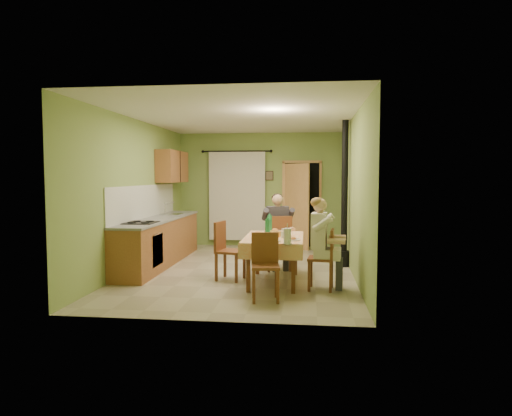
# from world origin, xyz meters

# --- Properties ---
(floor) EXTENTS (4.00, 6.00, 0.01)m
(floor) POSITION_xyz_m (0.00, 0.00, 0.00)
(floor) COLOR tan
(floor) RESTS_ON ground
(room_shell) EXTENTS (4.04, 6.04, 2.82)m
(room_shell) POSITION_xyz_m (0.00, 0.00, 1.82)
(room_shell) COLOR #86A253
(room_shell) RESTS_ON ground
(kitchen_run) EXTENTS (0.64, 3.64, 1.56)m
(kitchen_run) POSITION_xyz_m (-1.71, 0.40, 0.48)
(kitchen_run) COLOR brown
(kitchen_run) RESTS_ON ground
(upper_cabinets) EXTENTS (0.35, 1.40, 0.70)m
(upper_cabinets) POSITION_xyz_m (-1.82, 1.70, 1.95)
(upper_cabinets) COLOR brown
(upper_cabinets) RESTS_ON room_shell
(curtain) EXTENTS (1.70, 0.07, 2.22)m
(curtain) POSITION_xyz_m (-0.55, 2.90, 1.26)
(curtain) COLOR black
(curtain) RESTS_ON ground
(doorway) EXTENTS (0.96, 0.63, 2.15)m
(doorway) POSITION_xyz_m (0.99, 2.83, 1.05)
(doorway) COLOR black
(doorway) RESTS_ON ground
(dining_table) EXTENTS (0.96, 1.57, 0.76)m
(dining_table) POSITION_xyz_m (0.66, -0.94, 0.38)
(dining_table) COLOR #E7A97A
(dining_table) RESTS_ON ground
(tableware) EXTENTS (0.84, 1.64, 0.33)m
(tableware) POSITION_xyz_m (0.68, -1.04, 0.83)
(tableware) COLOR white
(tableware) RESTS_ON dining_table
(chair_far) EXTENTS (0.55, 0.55, 1.02)m
(chair_far) POSITION_xyz_m (0.66, 0.11, 0.29)
(chair_far) COLOR brown
(chair_far) RESTS_ON ground
(chair_near) EXTENTS (0.43, 0.43, 0.94)m
(chair_near) POSITION_xyz_m (0.63, -2.00, 0.29)
(chair_near) COLOR brown
(chair_near) RESTS_ON ground
(chair_right) EXTENTS (0.42, 0.42, 0.93)m
(chair_right) POSITION_xyz_m (1.42, -1.30, 0.29)
(chair_right) COLOR brown
(chair_right) RESTS_ON ground
(chair_left) EXTENTS (0.50, 0.50, 0.98)m
(chair_left) POSITION_xyz_m (-0.09, -0.79, 0.29)
(chair_left) COLOR brown
(chair_left) RESTS_ON ground
(man_far) EXTENTS (0.63, 0.55, 1.39)m
(man_far) POSITION_xyz_m (0.65, 0.12, 0.88)
(man_far) COLOR #38333D
(man_far) RESTS_ON chair_far
(man_right) EXTENTS (0.50, 0.61, 1.39)m
(man_right) POSITION_xyz_m (1.41, -1.30, 0.88)
(man_right) COLOR silver
(man_right) RESTS_ON chair_right
(stove_flue) EXTENTS (0.24, 0.24, 2.80)m
(stove_flue) POSITION_xyz_m (1.90, 0.60, 1.02)
(stove_flue) COLOR black
(stove_flue) RESTS_ON ground
(picture_back) EXTENTS (0.19, 0.03, 0.23)m
(picture_back) POSITION_xyz_m (0.25, 2.97, 1.75)
(picture_back) COLOR black
(picture_back) RESTS_ON room_shell
(picture_right) EXTENTS (0.03, 0.31, 0.21)m
(picture_right) POSITION_xyz_m (1.97, 1.20, 1.85)
(picture_right) COLOR brown
(picture_right) RESTS_ON room_shell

